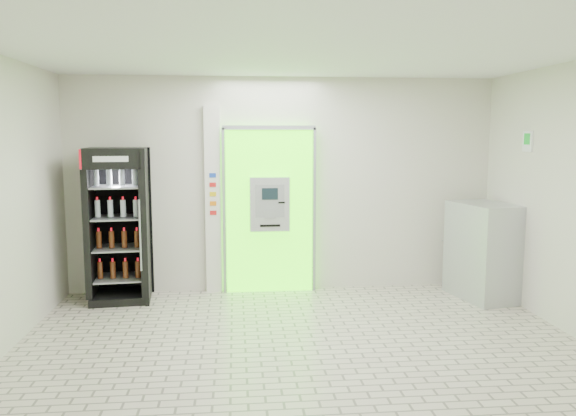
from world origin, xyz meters
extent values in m
plane|color=#BFB59F|center=(0.00, 0.00, 0.00)|extent=(6.00, 6.00, 0.00)
plane|color=beige|center=(0.00, 2.50, 1.50)|extent=(6.00, 0.00, 6.00)
plane|color=beige|center=(0.00, -2.50, 1.50)|extent=(6.00, 0.00, 6.00)
plane|color=white|center=(0.00, 0.00, 3.00)|extent=(6.00, 6.00, 0.00)
cube|color=#3EED09|center=(-0.20, 2.43, 1.15)|extent=(1.20, 0.12, 2.30)
cube|color=gray|center=(-0.20, 2.36, 2.30)|extent=(1.28, 0.04, 0.06)
cube|color=gray|center=(-0.83, 2.36, 1.15)|extent=(0.04, 0.04, 2.30)
cube|color=gray|center=(0.43, 2.36, 1.15)|extent=(0.04, 0.04, 2.30)
cube|color=black|center=(-0.10, 2.38, 0.50)|extent=(0.62, 0.01, 0.67)
cube|color=black|center=(-0.54, 2.38, 1.98)|extent=(0.22, 0.01, 0.18)
cube|color=#AFB2B7|center=(-0.20, 2.32, 1.25)|extent=(0.55, 0.12, 0.75)
cube|color=black|center=(-0.20, 2.25, 1.40)|extent=(0.22, 0.01, 0.16)
cube|color=gray|center=(-0.20, 2.25, 1.12)|extent=(0.16, 0.01, 0.12)
cube|color=black|center=(-0.04, 2.25, 1.28)|extent=(0.09, 0.01, 0.02)
cube|color=black|center=(-0.20, 2.25, 0.96)|extent=(0.28, 0.01, 0.03)
cube|color=silver|center=(-0.98, 2.45, 1.30)|extent=(0.22, 0.10, 2.60)
cube|color=#193FB2|center=(-0.98, 2.40, 1.65)|extent=(0.09, 0.01, 0.06)
cube|color=red|center=(-0.98, 2.40, 1.52)|extent=(0.09, 0.01, 0.06)
cube|color=yellow|center=(-0.98, 2.40, 1.39)|extent=(0.09, 0.01, 0.06)
cube|color=orange|center=(-0.98, 2.40, 1.26)|extent=(0.09, 0.01, 0.06)
cube|color=red|center=(-0.98, 2.40, 1.13)|extent=(0.09, 0.01, 0.06)
cube|color=black|center=(-2.21, 2.14, 1.02)|extent=(0.82, 0.76, 2.04)
cube|color=black|center=(-2.21, 2.46, 1.02)|extent=(0.76, 0.12, 2.04)
cube|color=red|center=(-2.21, 1.80, 1.90)|extent=(0.75, 0.08, 0.24)
cube|color=white|center=(-2.21, 1.80, 1.90)|extent=(0.43, 0.04, 0.07)
cube|color=black|center=(-2.21, 2.14, 0.05)|extent=(0.82, 0.76, 0.10)
cylinder|color=gray|center=(-1.88, 1.78, 0.94)|extent=(0.03, 0.03, 0.92)
cube|color=gray|center=(-2.21, 2.14, 0.31)|extent=(0.69, 0.65, 0.02)
cube|color=gray|center=(-2.21, 2.14, 0.71)|extent=(0.69, 0.65, 0.02)
cube|color=gray|center=(-2.21, 2.14, 1.12)|extent=(0.69, 0.65, 0.02)
cube|color=gray|center=(-2.21, 2.14, 1.53)|extent=(0.69, 0.65, 0.02)
cube|color=#AFB2B7|center=(2.67, 1.79, 0.65)|extent=(0.83, 1.08, 1.29)
cube|color=gray|center=(2.34, 1.79, 0.71)|extent=(0.19, 0.93, 0.01)
cube|color=white|center=(2.99, 1.40, 2.12)|extent=(0.02, 0.22, 0.26)
cube|color=#0C8C1F|center=(2.98, 1.40, 2.15)|extent=(0.00, 0.14, 0.14)
camera|label=1|loc=(-0.67, -5.36, 2.20)|focal=35.00mm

